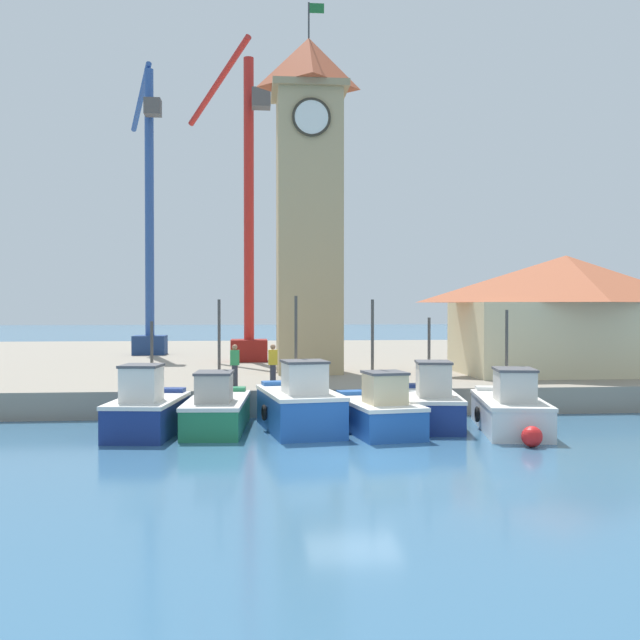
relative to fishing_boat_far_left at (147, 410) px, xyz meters
name	(u,v)px	position (x,y,z in m)	size (l,w,h in m)	color
ground_plane	(353,457)	(5.96, -4.08, -0.75)	(300.00, 300.00, 0.00)	#386689
quay_wharf	(294,363)	(5.96, 23.12, -0.25)	(120.00, 40.00, 1.00)	gray
fishing_boat_far_left	(147,410)	(0.00, 0.00, 0.00)	(2.38, 4.31, 3.55)	navy
fishing_boat_left_outer	(217,409)	(2.14, 0.65, -0.08)	(2.16, 5.00, 4.26)	#237A4C
fishing_boat_left_inner	(300,406)	(4.82, 0.20, 0.06)	(2.77, 4.67, 4.37)	#2356A8
fishing_boat_mid_left	(378,411)	(7.28, -0.35, -0.07)	(2.55, 4.42, 4.25)	#2356A8
fishing_boat_center	(431,404)	(9.26, 0.76, -0.01)	(2.32, 4.58, 3.65)	navy
fishing_boat_mid_right	(510,409)	(11.60, -0.36, -0.05)	(2.76, 5.33, 3.91)	silver
clock_tower	(309,197)	(5.89, 10.28, 8.27)	(3.38, 3.38, 16.86)	tan
warehouse_right	(566,313)	(17.39, 8.71, 2.98)	(9.76, 6.08, 5.33)	beige
port_crane_near	(247,243)	(3.05, 17.87, 6.82)	(4.95, 7.34, 18.05)	maroon
port_crane_far	(149,245)	(-3.14, 24.29, 7.20)	(2.99, 7.40, 18.48)	navy
mooring_buoy	(532,437)	(11.25, -3.18, -0.45)	(0.60, 0.60, 0.60)	red
dock_worker_near_tower	(273,365)	(4.07, 4.05, 1.09)	(0.34, 0.22, 1.62)	#33333D
dock_worker_along_quay	(235,365)	(2.65, 3.99, 1.09)	(0.34, 0.22, 1.62)	#33333D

